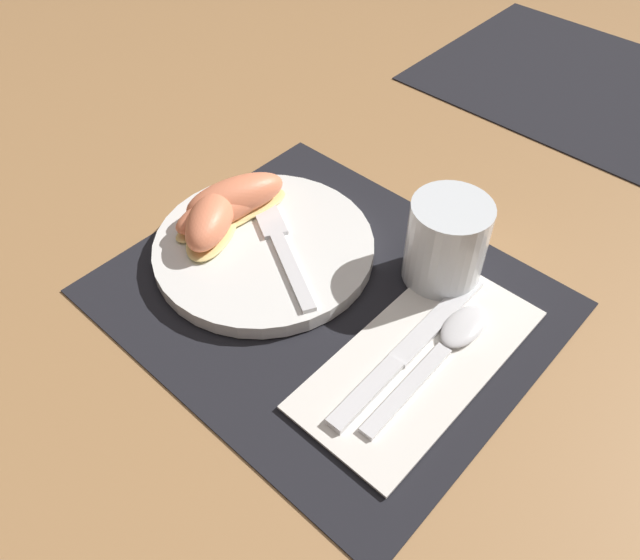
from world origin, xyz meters
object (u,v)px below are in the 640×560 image
Objects in this scene: plate at (264,248)px; fork at (279,240)px; knife at (407,350)px; citrus_wedge_2 at (211,221)px; spoon at (449,342)px; citrus_wedge_0 at (236,199)px; citrus_wedge_1 at (227,208)px; juice_glass at (445,247)px.

fork is (0.01, 0.01, 0.01)m from plate.
knife is 2.08× the size of citrus_wedge_2.
plate is 1.29× the size of spoon.
citrus_wedge_0 is (-0.07, 0.00, 0.01)m from fork.
citrus_wedge_2 is at bearing -148.28° from fork.
citrus_wedge_2 is at bearing -168.37° from spoon.
spoon reaches higher than knife.
spoon is at bearing 7.57° from plate.
fork is at bearing 46.40° from plate.
citrus_wedge_0 reaches higher than citrus_wedge_1.
citrus_wedge_0 is 0.96× the size of citrus_wedge_1.
citrus_wedge_2 is (-0.24, -0.02, 0.03)m from knife.
citrus_wedge_1 reaches higher than spoon.
plate is 0.02m from fork.
citrus_wedge_0 is (-0.22, -0.08, -0.01)m from juice_glass.
citrus_wedge_1 reaches higher than fork.
plate is 0.22m from spoon.
juice_glass reaches higher than plate.
citrus_wedge_2 is at bearing -148.48° from juice_glass.
citrus_wedge_1 is 0.03m from citrus_wedge_2.
citrus_wedge_2 reaches higher than citrus_wedge_1.
citrus_wedge_1 is (0.00, -0.01, -0.00)m from citrus_wedge_0.
juice_glass is 0.24m from citrus_wedge_1.
fork is at bearing -148.56° from juice_glass.
knife is 0.25m from citrus_wedge_0.
juice_glass is 0.55× the size of fork.
citrus_wedge_1 reaches higher than plate.
citrus_wedge_0 reaches higher than knife.
citrus_wedge_0 is at bearing 175.44° from knife.
spoon is at bearing -50.30° from juice_glass.
citrus_wedge_1 reaches higher than knife.
spoon is 1.37× the size of citrus_wedge_1.
citrus_wedge_0 reaches higher than plate.
citrus_wedge_0 and citrus_wedge_2 have the same top height.
juice_glass is 0.41× the size of knife.
spoon is at bearing 5.75° from citrus_wedge_1.
spoon is (0.06, -0.07, -0.03)m from juice_glass.
citrus_wedge_1 is (-0.27, -0.03, 0.02)m from spoon.
citrus_wedge_2 is at bearing -152.45° from plate.
juice_glass reaches higher than fork.
citrus_wedge_1 is (-0.06, 0.00, 0.02)m from plate.
citrus_wedge_1 is at bearing -154.99° from juice_glass.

